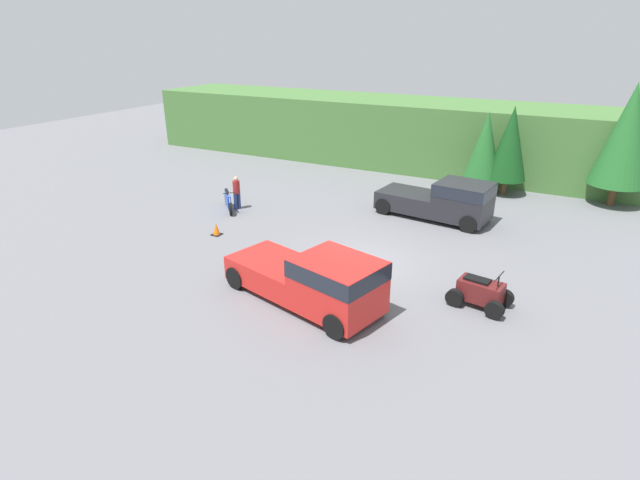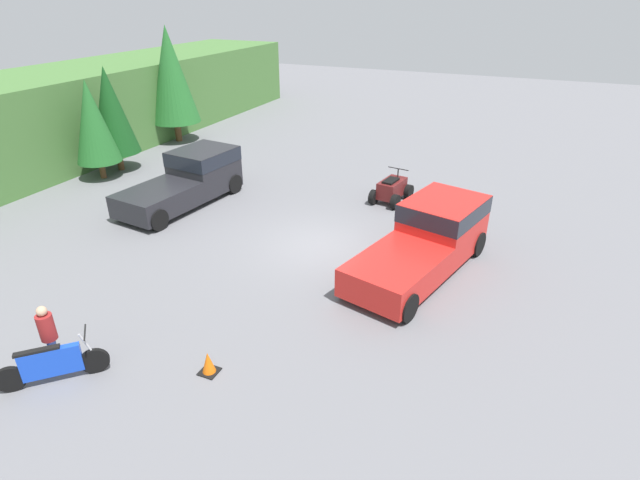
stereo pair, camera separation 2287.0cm
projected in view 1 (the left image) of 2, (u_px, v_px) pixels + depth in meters
The scene contains 11 objects.
ground_plane at pixel (358, 264), 19.24m from camera, with size 80.00×80.00×0.00m, color slate.
hillside_backdrop at pixel (461, 137), 31.50m from camera, with size 44.00×6.00×4.14m.
tree_left at pixel (485, 146), 26.91m from camera, with size 1.93×1.93×4.38m.
tree_mid_left at pixel (510, 143), 26.38m from camera, with size 2.09×2.09×4.76m.
tree_mid_right at pixel (626, 135), 24.35m from camera, with size 2.69×2.69×6.11m.
pickup_truck_red at pixel (316, 279), 15.90m from camera, with size 5.95×3.44×1.92m.
pickup_truck_second at pixel (445, 199), 23.38m from camera, with size 5.50×2.74×1.92m.
dirt_bike at pixel (228, 201), 24.87m from camera, with size 1.68×1.71×1.13m.
quad_atv at pixel (480, 293), 16.13m from camera, with size 2.05×1.45×1.25m.
rider_person at pixel (237, 191), 24.82m from camera, with size 0.47×0.47×1.68m.
traffic_cone at pixel (216, 229), 21.88m from camera, with size 0.42×0.42×0.55m.
Camera 1 is at (6.78, -16.07, 8.32)m, focal length 28.00 mm.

